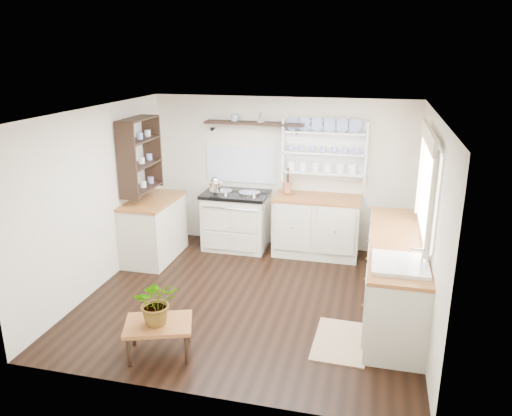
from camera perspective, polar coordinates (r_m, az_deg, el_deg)
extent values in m
cube|color=black|center=(6.33, -0.56, -10.21)|extent=(4.00, 3.80, 0.01)
cube|color=beige|center=(7.67, 2.93, 3.99)|extent=(4.00, 0.02, 2.30)
cube|color=beige|center=(5.75, 19.13, -1.70)|extent=(0.02, 3.80, 2.30)
cube|color=beige|center=(6.64, -17.55, 1.02)|extent=(0.02, 3.80, 2.30)
cube|color=white|center=(5.63, -0.63, 10.95)|extent=(4.00, 3.80, 0.01)
cube|color=white|center=(5.79, 18.96, 2.08)|extent=(0.04, 1.40, 1.00)
cube|color=white|center=(5.78, 18.76, 2.10)|extent=(0.02, 1.50, 1.10)
cube|color=beige|center=(5.66, 19.14, 7.77)|extent=(0.04, 1.55, 0.18)
cube|color=beige|center=(7.71, -2.31, -1.60)|extent=(0.95, 0.62, 0.84)
cube|color=black|center=(7.58, -2.36, 1.56)|extent=(0.99, 0.66, 0.05)
cylinder|color=silver|center=(7.63, -3.94, 1.96)|extent=(0.32, 0.32, 0.03)
cylinder|color=silver|center=(7.51, -0.76, 1.75)|extent=(0.32, 0.32, 0.03)
cylinder|color=silver|center=(7.29, -3.10, -0.08)|extent=(0.85, 0.02, 0.02)
cube|color=beige|center=(7.50, 6.92, -2.10)|extent=(1.25, 0.60, 0.88)
cube|color=brown|center=(7.36, 7.04, 1.12)|extent=(1.27, 0.63, 0.04)
cube|color=beige|center=(6.07, 15.55, -7.53)|extent=(0.60, 2.40, 0.88)
cube|color=brown|center=(5.91, 15.90, -3.65)|extent=(0.62, 2.43, 0.04)
cube|color=white|center=(5.24, 16.02, -7.38)|extent=(0.55, 0.60, 0.28)
cylinder|color=silver|center=(5.18, 18.42, -5.51)|extent=(0.02, 0.02, 0.22)
cube|color=beige|center=(7.47, -11.57, -2.42)|extent=(0.60, 1.10, 0.88)
cube|color=brown|center=(7.34, -11.78, 0.82)|extent=(0.62, 1.13, 0.04)
cube|color=white|center=(7.47, 7.89, 6.62)|extent=(1.20, 0.03, 0.90)
cube|color=white|center=(7.38, 7.81, 6.50)|extent=(1.20, 0.22, 0.02)
cylinder|color=navy|center=(7.35, 7.91, 8.58)|extent=(0.20, 0.02, 0.20)
cube|color=black|center=(7.48, -0.22, 9.68)|extent=(1.50, 0.24, 0.04)
cone|color=black|center=(7.74, -4.82, 9.07)|extent=(0.06, 0.20, 0.06)
cone|color=black|center=(7.44, 4.84, 8.71)|extent=(0.06, 0.20, 0.06)
cube|color=black|center=(7.24, -13.12, 5.97)|extent=(0.28, 0.80, 1.05)
cylinder|color=#A05B3A|center=(7.47, 3.57, 2.34)|extent=(0.13, 0.13, 0.16)
cube|color=brown|center=(5.21, -11.11, -12.94)|extent=(0.78, 0.66, 0.04)
cylinder|color=black|center=(5.18, -14.37, -15.67)|extent=(0.04, 0.04, 0.32)
cylinder|color=black|center=(5.49, -13.80, -13.57)|extent=(0.04, 0.04, 0.32)
cylinder|color=black|center=(5.12, -7.96, -15.67)|extent=(0.04, 0.04, 0.32)
cylinder|color=black|center=(5.43, -7.81, -13.54)|extent=(0.04, 0.04, 0.32)
imported|color=#3F7233|center=(5.08, -11.28, -10.45)|extent=(0.54, 0.51, 0.47)
cube|color=#846C4C|center=(5.54, 9.65, -14.78)|extent=(0.58, 0.87, 0.02)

